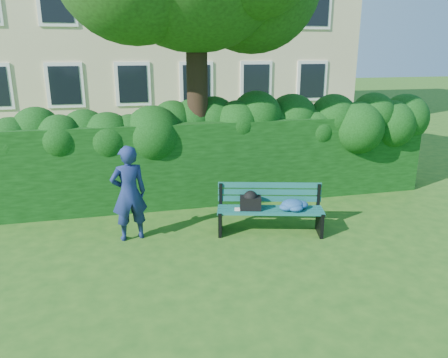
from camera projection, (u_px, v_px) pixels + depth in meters
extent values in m
plane|color=#235518|center=(232.00, 239.00, 7.79)|extent=(80.00, 80.00, 0.00)
cube|color=white|center=(65.00, 85.00, 15.69)|extent=(1.30, 0.08, 1.60)
cube|color=black|center=(65.00, 85.00, 15.65)|extent=(1.05, 0.04, 1.35)
cube|color=white|center=(133.00, 84.00, 16.23)|extent=(1.30, 0.08, 1.60)
cube|color=black|center=(133.00, 84.00, 16.20)|extent=(1.05, 0.04, 1.35)
cube|color=white|center=(196.00, 83.00, 16.78)|extent=(1.30, 0.08, 1.60)
cube|color=black|center=(197.00, 83.00, 16.74)|extent=(1.05, 0.04, 1.35)
cube|color=white|center=(256.00, 82.00, 17.33)|extent=(1.30, 0.08, 1.60)
cube|color=black|center=(256.00, 82.00, 17.29)|extent=(1.05, 0.04, 1.35)
cube|color=white|center=(312.00, 81.00, 17.87)|extent=(1.30, 0.08, 1.60)
cube|color=black|center=(312.00, 81.00, 17.83)|extent=(1.05, 0.04, 1.35)
cube|color=white|center=(56.00, 2.00, 14.88)|extent=(1.30, 0.08, 1.60)
cube|color=black|center=(56.00, 2.00, 14.85)|extent=(1.05, 0.04, 1.35)
cube|color=white|center=(128.00, 3.00, 15.43)|extent=(1.30, 0.08, 1.60)
cube|color=black|center=(128.00, 3.00, 15.39)|extent=(1.05, 0.04, 1.35)
cube|color=white|center=(195.00, 5.00, 15.98)|extent=(1.30, 0.08, 1.60)
cube|color=black|center=(195.00, 5.00, 15.94)|extent=(1.05, 0.04, 1.35)
cube|color=white|center=(257.00, 6.00, 16.52)|extent=(1.30, 0.08, 1.60)
cube|color=black|center=(258.00, 6.00, 16.49)|extent=(1.05, 0.04, 1.35)
cube|color=white|center=(316.00, 8.00, 17.07)|extent=(1.30, 0.08, 1.60)
cube|color=black|center=(316.00, 8.00, 17.03)|extent=(1.05, 0.04, 1.35)
cube|color=black|center=(207.00, 161.00, 9.58)|extent=(10.00, 1.00, 1.80)
cylinder|color=black|center=(197.00, 87.00, 9.14)|extent=(0.44, 0.44, 5.01)
cube|color=#105343|center=(271.00, 214.00, 7.76)|extent=(1.88, 0.60, 0.04)
cube|color=#105343|center=(270.00, 211.00, 7.87)|extent=(1.88, 0.60, 0.04)
cube|color=#105343|center=(270.00, 209.00, 7.99)|extent=(1.88, 0.60, 0.04)
cube|color=#105343|center=(269.00, 207.00, 8.10)|extent=(1.88, 0.60, 0.04)
cube|color=#105343|center=(269.00, 199.00, 8.14)|extent=(1.86, 0.54, 0.10)
cube|color=#105343|center=(270.00, 192.00, 8.11)|extent=(1.86, 0.54, 0.10)
cube|color=#105343|center=(270.00, 185.00, 8.08)|extent=(1.86, 0.54, 0.10)
cube|color=black|center=(220.00, 221.00, 8.02)|extent=(0.19, 0.50, 0.44)
cube|color=black|center=(221.00, 195.00, 8.14)|extent=(0.07, 0.07, 0.45)
cube|color=black|center=(220.00, 211.00, 7.91)|extent=(0.17, 0.42, 0.05)
cube|color=black|center=(320.00, 222.00, 7.97)|extent=(0.19, 0.50, 0.44)
cube|color=black|center=(318.00, 196.00, 8.10)|extent=(0.07, 0.07, 0.45)
cube|color=black|center=(321.00, 212.00, 7.86)|extent=(0.17, 0.42, 0.05)
cube|color=white|center=(240.00, 209.00, 7.89)|extent=(0.21, 0.17, 0.02)
cube|color=black|center=(250.00, 203.00, 7.90)|extent=(0.43, 0.35, 0.24)
imported|color=navy|center=(129.00, 193.00, 7.59)|extent=(0.68, 0.51, 1.70)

